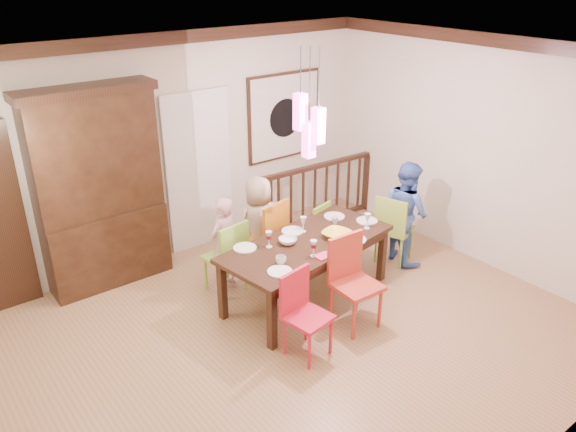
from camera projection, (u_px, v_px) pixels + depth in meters
floor at (291, 335)px, 6.02m from camera, size 6.00×6.00×0.00m
ceiling at (292, 58)px, 4.81m from camera, size 6.00×6.00×0.00m
wall_back at (172, 149)px, 7.21m from camera, size 6.00×0.00×6.00m
wall_right at (478, 152)px, 7.09m from camera, size 0.00×5.00×5.00m
crown_molding at (292, 68)px, 4.85m from camera, size 6.00×5.00×0.16m
white_doorway at (199, 173)px, 7.55m from camera, size 0.97×0.05×2.22m
painting at (284, 116)px, 8.12m from camera, size 1.25×0.06×1.25m
pendant_cluster at (309, 125)px, 5.82m from camera, size 0.27×0.21×1.14m
dining_table at (307, 248)px, 6.42m from camera, size 2.18×1.22×0.75m
chair_far_left at (224, 251)px, 6.63m from camera, size 0.47×0.47×0.93m
chair_far_mid at (264, 231)px, 7.01m from camera, size 0.55×0.55×1.01m
chair_far_right at (311, 226)px, 7.39m from camera, size 0.45×0.45×0.82m
chair_near_left at (308, 311)px, 5.53m from camera, size 0.47×0.47×0.90m
chair_near_mid at (357, 279)px, 5.95m from camera, size 0.48×0.48×1.02m
chair_end_right at (395, 223)px, 7.30m from camera, size 0.54×0.54×0.95m
china_hutch at (99, 190)px, 6.57m from camera, size 1.54×0.46×2.43m
balustrade at (321, 192)px, 8.38m from camera, size 2.04×0.18×0.96m
person_far_left at (224, 244)px, 6.68m from camera, size 0.50×0.41×1.18m
person_far_mid at (259, 225)px, 7.05m from camera, size 0.68×0.51×1.27m
person_end_right at (406, 212)px, 7.28m from camera, size 0.64×0.76×1.37m
serving_bowl at (337, 234)px, 6.46m from camera, size 0.39×0.39×0.08m
small_bowl at (288, 241)px, 6.32m from camera, size 0.28×0.28×0.07m
cup_left at (281, 260)px, 5.90m from camera, size 0.12×0.12×0.09m
cup_right at (335, 220)px, 6.80m from camera, size 0.11×0.11×0.09m
plate_far_left at (245, 248)px, 6.22m from camera, size 0.26×0.26×0.01m
plate_far_mid at (293, 231)px, 6.61m from camera, size 0.26×0.26×0.01m
plate_far_right at (334, 216)px, 6.99m from camera, size 0.26×0.26×0.01m
plate_near_left at (280, 272)px, 5.75m from camera, size 0.26×0.26×0.01m
plate_near_mid at (355, 239)px, 6.41m from camera, size 0.26×0.26×0.01m
plate_end_right at (367, 221)px, 6.87m from camera, size 0.26×0.26×0.01m
wine_glass_a at (269, 239)px, 6.22m from camera, size 0.08×0.08×0.19m
wine_glass_b at (303, 224)px, 6.57m from camera, size 0.08×0.08×0.19m
wine_glass_c at (314, 248)px, 6.03m from camera, size 0.08×0.08×0.19m
wine_glass_d at (367, 221)px, 6.65m from camera, size 0.08×0.08×0.19m
napkin at (323, 256)px, 6.05m from camera, size 0.18×0.14×0.01m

